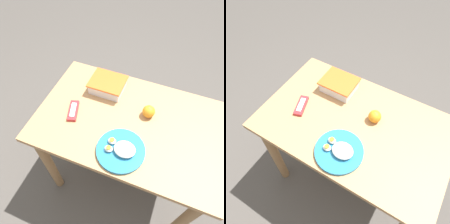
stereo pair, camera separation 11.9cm
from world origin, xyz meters
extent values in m
plane|color=#4C4742|center=(0.00, 0.00, 0.00)|extent=(10.00, 10.00, 0.00)
cube|color=#AD7F51|center=(0.00, 0.00, 0.76)|extent=(1.03, 0.65, 0.03)
cylinder|color=#936C45|center=(-0.46, -0.26, 0.37)|extent=(0.06, 0.06, 0.74)
cylinder|color=#936C45|center=(0.46, -0.26, 0.37)|extent=(0.06, 0.06, 0.74)
cylinder|color=#936C45|center=(-0.46, 0.26, 0.37)|extent=(0.06, 0.06, 0.74)
cylinder|color=#936C45|center=(0.46, 0.26, 0.37)|extent=(0.06, 0.06, 0.74)
cube|color=white|center=(-0.20, 0.17, 0.81)|extent=(0.19, 0.15, 0.06)
cube|color=beige|center=(-0.20, 0.17, 0.79)|extent=(0.17, 0.14, 0.04)
cube|color=orange|center=(-0.20, 0.17, 0.84)|extent=(0.20, 0.17, 0.01)
ellipsoid|color=gray|center=(-0.25, 0.17, 0.81)|extent=(0.06, 0.06, 0.02)
ellipsoid|color=gray|center=(-0.15, 0.17, 0.81)|extent=(0.05, 0.04, 0.02)
sphere|color=orange|center=(0.08, 0.07, 0.81)|extent=(0.07, 0.07, 0.07)
cylinder|color=#4C662D|center=(0.08, 0.07, 0.84)|extent=(0.01, 0.01, 0.00)
cylinder|color=teal|center=(0.01, -0.19, 0.78)|extent=(0.24, 0.24, 0.02)
ellipsoid|color=white|center=(0.03, -0.19, 0.81)|extent=(0.11, 0.09, 0.04)
ellipsoid|color=white|center=(-0.04, -0.21, 0.80)|extent=(0.04, 0.03, 0.02)
cylinder|color=#F4A823|center=(-0.04, -0.21, 0.82)|extent=(0.02, 0.02, 0.01)
ellipsoid|color=white|center=(-0.04, -0.17, 0.80)|extent=(0.04, 0.03, 0.02)
cylinder|color=#F4A823|center=(-0.04, -0.17, 0.82)|extent=(0.02, 0.02, 0.01)
cube|color=#B7282D|center=(-0.32, -0.06, 0.78)|extent=(0.09, 0.14, 0.02)
cube|color=white|center=(-0.32, -0.06, 0.79)|extent=(0.06, 0.10, 0.00)
camera|label=1|loc=(0.16, -0.66, 1.76)|focal=35.00mm
camera|label=2|loc=(0.26, -0.61, 1.76)|focal=35.00mm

